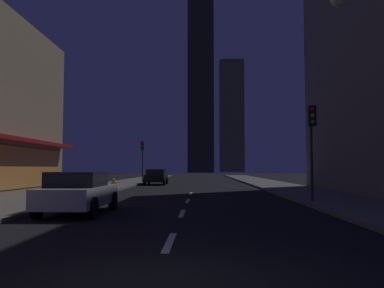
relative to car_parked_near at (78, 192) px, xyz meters
name	(u,v)px	position (x,y,z in m)	size (l,w,h in m)	color
ground_plane	(195,185)	(3.60, 23.74, -0.79)	(78.00, 136.00, 0.10)	black
sidewalk_right	(268,184)	(10.60, 23.74, -0.67)	(4.00, 76.00, 0.15)	#605E59
sidewalk_left	(122,184)	(-3.40, 23.74, -0.67)	(4.00, 76.00, 0.15)	#605E59
lane_marking_center	(182,213)	(3.60, 0.14, -0.73)	(0.16, 23.00, 0.01)	silver
skyscraper_distant_tall	(201,71)	(3.92, 111.64, 32.26)	(8.38, 6.29, 65.99)	#2E2C23
skyscraper_distant_mid	(231,116)	(15.48, 132.81, 20.27)	(8.99, 7.79, 42.02)	#5E5946
car_parked_near	(78,192)	(0.00, 0.00, 0.00)	(1.98, 4.24, 1.45)	silver
car_parked_far	(156,177)	(0.00, 22.87, 0.00)	(1.98, 4.24, 1.45)	black
fire_hydrant_far_left	(114,183)	(-2.30, 15.51, -0.29)	(0.42, 0.30, 0.65)	gold
traffic_light_near_right	(312,131)	(9.10, 3.58, 2.45)	(0.32, 0.48, 4.20)	#2D2D2D
traffic_light_far_left	(142,152)	(-1.90, 26.72, 2.45)	(0.32, 0.48, 4.20)	#2D2D2D
street_lamp_right	(368,44)	(8.98, -2.59, 4.33)	(1.96, 0.56, 6.58)	#38383D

